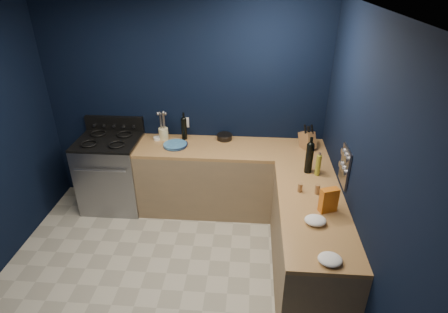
# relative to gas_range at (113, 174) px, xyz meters

# --- Properties ---
(floor) EXTENTS (3.50, 3.50, 0.02)m
(floor) POSITION_rel_gas_range_xyz_m (0.93, -1.42, -0.47)
(floor) COLOR #B2AC9B
(floor) RESTS_ON ground
(ceiling) EXTENTS (3.50, 3.50, 0.02)m
(ceiling) POSITION_rel_gas_range_xyz_m (0.93, -1.42, 2.15)
(ceiling) COLOR silver
(ceiling) RESTS_ON ground
(wall_back) EXTENTS (3.50, 0.02, 2.60)m
(wall_back) POSITION_rel_gas_range_xyz_m (0.93, 0.34, 0.84)
(wall_back) COLOR black
(wall_back) RESTS_ON ground
(wall_right) EXTENTS (0.02, 3.50, 2.60)m
(wall_right) POSITION_rel_gas_range_xyz_m (2.69, -1.42, 0.84)
(wall_right) COLOR black
(wall_right) RESTS_ON ground
(cab_back) EXTENTS (2.30, 0.63, 0.86)m
(cab_back) POSITION_rel_gas_range_xyz_m (1.53, 0.02, -0.03)
(cab_back) COLOR #856A4B
(cab_back) RESTS_ON floor
(top_back) EXTENTS (2.30, 0.63, 0.04)m
(top_back) POSITION_rel_gas_range_xyz_m (1.53, 0.02, 0.42)
(top_back) COLOR brown
(top_back) RESTS_ON cab_back
(cab_right) EXTENTS (0.63, 1.67, 0.86)m
(cab_right) POSITION_rel_gas_range_xyz_m (2.37, -1.13, -0.03)
(cab_right) COLOR #856A4B
(cab_right) RESTS_ON floor
(top_right) EXTENTS (0.63, 1.67, 0.04)m
(top_right) POSITION_rel_gas_range_xyz_m (2.37, -1.13, 0.42)
(top_right) COLOR brown
(top_right) RESTS_ON cab_right
(gas_range) EXTENTS (0.76, 0.66, 0.92)m
(gas_range) POSITION_rel_gas_range_xyz_m (0.00, 0.00, 0.00)
(gas_range) COLOR gray
(gas_range) RESTS_ON floor
(oven_door) EXTENTS (0.59, 0.02, 0.42)m
(oven_door) POSITION_rel_gas_range_xyz_m (0.00, -0.32, -0.01)
(oven_door) COLOR black
(oven_door) RESTS_ON gas_range
(cooktop) EXTENTS (0.76, 0.66, 0.03)m
(cooktop) POSITION_rel_gas_range_xyz_m (0.00, 0.00, 0.48)
(cooktop) COLOR black
(cooktop) RESTS_ON gas_range
(backguard) EXTENTS (0.76, 0.06, 0.20)m
(backguard) POSITION_rel_gas_range_xyz_m (0.00, 0.30, 0.58)
(backguard) COLOR black
(backguard) RESTS_ON gas_range
(spice_panel) EXTENTS (0.02, 0.28, 0.38)m
(spice_panel) POSITION_rel_gas_range_xyz_m (2.67, -0.87, 0.72)
(spice_panel) COLOR gray
(spice_panel) RESTS_ON wall_right
(wall_outlet) EXTENTS (0.09, 0.02, 0.13)m
(wall_outlet) POSITION_rel_gas_range_xyz_m (0.93, 0.32, 0.62)
(wall_outlet) COLOR white
(wall_outlet) RESTS_ON wall_back
(plate_stack) EXTENTS (0.31, 0.31, 0.04)m
(plate_stack) POSITION_rel_gas_range_xyz_m (0.85, -0.01, 0.46)
(plate_stack) COLOR #2C5F9A
(plate_stack) RESTS_ON top_back
(ramekin) EXTENTS (0.11, 0.11, 0.04)m
(ramekin) POSITION_rel_gas_range_xyz_m (0.59, 0.16, 0.46)
(ramekin) COLOR white
(ramekin) RESTS_ON top_back
(utensil_crock) EXTENTS (0.14, 0.14, 0.15)m
(utensil_crock) POSITION_rel_gas_range_xyz_m (0.67, 0.18, 0.51)
(utensil_crock) COLOR beige
(utensil_crock) RESTS_ON top_back
(wine_bottle_back) EXTENTS (0.09, 0.09, 0.28)m
(wine_bottle_back) POSITION_rel_gas_range_xyz_m (0.93, 0.21, 0.58)
(wine_bottle_back) COLOR black
(wine_bottle_back) RESTS_ON top_back
(lemon_basket) EXTENTS (0.23, 0.23, 0.07)m
(lemon_basket) POSITION_rel_gas_range_xyz_m (1.44, 0.23, 0.48)
(lemon_basket) COLOR black
(lemon_basket) RESTS_ON top_back
(knife_block) EXTENTS (0.22, 0.26, 0.25)m
(knife_block) POSITION_rel_gas_range_xyz_m (2.45, 0.06, 0.54)
(knife_block) COLOR brown
(knife_block) RESTS_ON top_back
(wine_bottle_right) EXTENTS (0.08, 0.08, 0.33)m
(wine_bottle_right) POSITION_rel_gas_range_xyz_m (2.39, -0.51, 0.60)
(wine_bottle_right) COLOR black
(wine_bottle_right) RESTS_ON top_right
(oil_bottle) EXTENTS (0.06, 0.06, 0.23)m
(oil_bottle) POSITION_rel_gas_range_xyz_m (2.48, -0.57, 0.56)
(oil_bottle) COLOR olive
(oil_bottle) RESTS_ON top_right
(spice_jar_near) EXTENTS (0.05, 0.05, 0.10)m
(spice_jar_near) POSITION_rel_gas_range_xyz_m (2.43, -0.93, 0.49)
(spice_jar_near) COLOR olive
(spice_jar_near) RESTS_ON top_right
(spice_jar_far) EXTENTS (0.05, 0.05, 0.09)m
(spice_jar_far) POSITION_rel_gas_range_xyz_m (2.26, -0.90, 0.48)
(spice_jar_far) COLOR olive
(spice_jar_far) RESTS_ON top_right
(crouton_bag) EXTENTS (0.17, 0.12, 0.23)m
(crouton_bag) POSITION_rel_gas_range_xyz_m (2.48, -1.20, 0.56)
(crouton_bag) COLOR #B12814
(crouton_bag) RESTS_ON top_right
(towel_front) EXTENTS (0.23, 0.21, 0.07)m
(towel_front) POSITION_rel_gas_range_xyz_m (2.34, -1.40, 0.47)
(towel_front) COLOR white
(towel_front) RESTS_ON top_right
(towel_end) EXTENTS (0.23, 0.22, 0.06)m
(towel_end) POSITION_rel_gas_range_xyz_m (2.39, -1.86, 0.47)
(towel_end) COLOR white
(towel_end) RESTS_ON top_right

